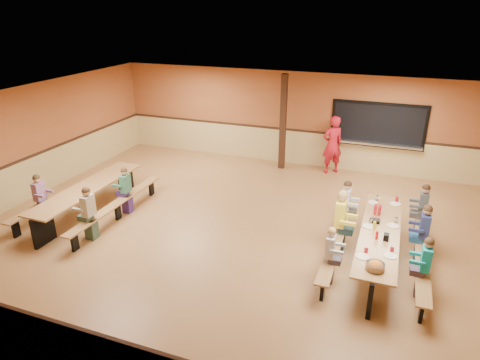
% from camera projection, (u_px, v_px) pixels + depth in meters
% --- Properties ---
extents(ground, '(12.00, 12.00, 0.00)m').
position_uv_depth(ground, '(239.00, 231.00, 10.03)').
color(ground, brown).
rests_on(ground, ground).
extents(room_envelope, '(12.04, 10.04, 3.02)m').
position_uv_depth(room_envelope, '(239.00, 204.00, 9.77)').
color(room_envelope, '#9C552D').
rests_on(room_envelope, ground).
extents(kitchen_pass_through, '(2.78, 0.28, 1.38)m').
position_uv_depth(kitchen_pass_through, '(378.00, 127.00, 12.91)').
color(kitchen_pass_through, black).
rests_on(kitchen_pass_through, ground).
extents(structural_post, '(0.18, 0.18, 3.00)m').
position_uv_depth(structural_post, '(283.00, 123.00, 13.33)').
color(structural_post, black).
rests_on(structural_post, ground).
extents(cafeteria_table_main, '(1.91, 3.70, 0.74)m').
position_uv_depth(cafeteria_table_main, '(379.00, 240.00, 8.60)').
color(cafeteria_table_main, olive).
rests_on(cafeteria_table_main, ground).
extents(cafeteria_table_second, '(1.91, 3.70, 0.74)m').
position_uv_depth(cafeteria_table_second, '(89.00, 195.00, 10.65)').
color(cafeteria_table_second, olive).
rests_on(cafeteria_table_second, ground).
extents(seated_child_white_left, '(0.34, 0.28, 1.15)m').
position_uv_depth(seated_child_white_left, '(330.00, 255.00, 8.00)').
color(seated_child_white_left, silver).
rests_on(seated_child_white_left, ground).
extents(seated_adult_yellow, '(0.44, 0.36, 1.36)m').
position_uv_depth(seated_adult_yellow, '(340.00, 221.00, 9.02)').
color(seated_adult_yellow, '#FFEC3B').
rests_on(seated_adult_yellow, ground).
extents(seated_child_grey_left, '(0.38, 0.31, 1.23)m').
position_uv_depth(seated_child_grey_left, '(346.00, 207.00, 9.82)').
color(seated_child_grey_left, silver).
rests_on(seated_child_grey_left, ground).
extents(seated_child_teal_right, '(0.36, 0.29, 1.18)m').
position_uv_depth(seated_child_teal_right, '(424.00, 268.00, 7.59)').
color(seated_child_teal_right, teal).
rests_on(seated_child_teal_right, ground).
extents(seated_child_navy_right, '(0.39, 0.32, 1.25)m').
position_uv_depth(seated_child_navy_right, '(423.00, 234.00, 8.64)').
color(seated_child_navy_right, navy).
rests_on(seated_child_navy_right, ground).
extents(seated_child_char_right, '(0.38, 0.31, 1.23)m').
position_uv_depth(seated_child_char_right, '(422.00, 210.00, 9.64)').
color(seated_child_char_right, '#42464B').
rests_on(seated_child_char_right, ground).
extents(seated_child_purple_sec, '(0.36, 0.30, 1.20)m').
position_uv_depth(seated_child_purple_sec, '(40.00, 199.00, 10.27)').
color(seated_child_purple_sec, '#8C5B80').
rests_on(seated_child_purple_sec, ground).
extents(seated_child_green_sec, '(0.36, 0.29, 1.19)m').
position_uv_depth(seated_child_green_sec, '(126.00, 191.00, 10.72)').
color(seated_child_green_sec, '#367258').
rests_on(seated_child_green_sec, ground).
extents(seated_child_tan_sec, '(0.38, 0.31, 1.24)m').
position_uv_depth(seated_child_tan_sec, '(89.00, 213.00, 9.49)').
color(seated_child_tan_sec, '#A99F88').
rests_on(seated_child_tan_sec, ground).
extents(standing_woman, '(0.79, 0.75, 1.82)m').
position_uv_depth(standing_woman, '(332.00, 145.00, 13.18)').
color(standing_woman, red).
rests_on(standing_woman, ground).
extents(punch_pitcher, '(0.16, 0.16, 0.22)m').
position_uv_depth(punch_pitcher, '(377.00, 210.00, 9.15)').
color(punch_pitcher, '#B11723').
rests_on(punch_pitcher, cafeteria_table_main).
extents(chip_bowl, '(0.32, 0.32, 0.15)m').
position_uv_depth(chip_bowl, '(375.00, 266.00, 7.25)').
color(chip_bowl, orange).
rests_on(chip_bowl, cafeteria_table_main).
extents(napkin_dispenser, '(0.10, 0.14, 0.13)m').
position_uv_depth(napkin_dispenser, '(386.00, 237.00, 8.17)').
color(napkin_dispenser, black).
rests_on(napkin_dispenser, cafeteria_table_main).
extents(condiment_mustard, '(0.06, 0.06, 0.17)m').
position_uv_depth(condiment_mustard, '(374.00, 225.00, 8.56)').
color(condiment_mustard, yellow).
rests_on(condiment_mustard, cafeteria_table_main).
extents(condiment_ketchup, '(0.06, 0.06, 0.17)m').
position_uv_depth(condiment_ketchup, '(377.00, 235.00, 8.19)').
color(condiment_ketchup, '#B2140F').
rests_on(condiment_ketchup, cafeteria_table_main).
extents(table_paddle, '(0.16, 0.16, 0.56)m').
position_uv_depth(table_paddle, '(377.00, 216.00, 8.81)').
color(table_paddle, black).
rests_on(table_paddle, cafeteria_table_main).
extents(place_settings, '(0.65, 3.30, 0.11)m').
position_uv_depth(place_settings, '(381.00, 228.00, 8.50)').
color(place_settings, beige).
rests_on(place_settings, cafeteria_table_main).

